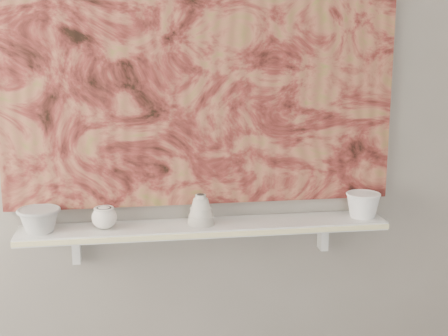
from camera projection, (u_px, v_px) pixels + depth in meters
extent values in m
plane|color=gray|center=(201.00, 111.00, 2.38)|extent=(3.60, 0.00, 3.60)
cube|color=silver|center=(205.00, 228.00, 2.38)|extent=(1.40, 0.18, 0.03)
cube|color=#F3E9A2|center=(208.00, 235.00, 2.29)|extent=(1.40, 0.01, 0.02)
cube|color=silver|center=(76.00, 247.00, 2.39)|extent=(0.03, 0.06, 0.12)
cube|color=silver|center=(323.00, 235.00, 2.53)|extent=(0.03, 0.06, 0.12)
cube|color=maroon|center=(201.00, 61.00, 2.33)|extent=(1.50, 0.02, 1.10)
cube|color=black|center=(316.00, 140.00, 2.45)|extent=(0.09, 0.00, 0.08)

